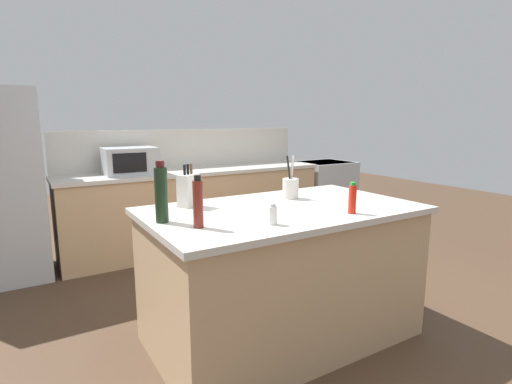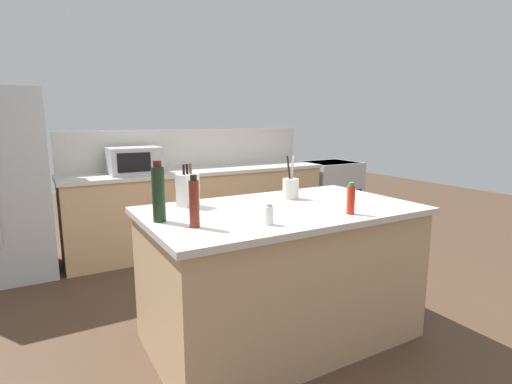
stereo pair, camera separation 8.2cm
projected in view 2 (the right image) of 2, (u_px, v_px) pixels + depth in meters
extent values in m
plane|color=#473323|center=(280.00, 336.00, 2.85)|extent=(14.00, 14.00, 0.00)
cube|color=tan|center=(202.00, 210.00, 4.80)|extent=(3.07, 0.62, 0.90)
cube|color=beige|center=(201.00, 171.00, 4.71)|extent=(3.11, 0.66, 0.04)
cube|color=beige|center=(191.00, 148.00, 4.94)|extent=(3.07, 0.03, 0.46)
cube|color=tan|center=(281.00, 276.00, 2.77)|extent=(1.77, 1.01, 0.90)
cube|color=beige|center=(282.00, 210.00, 2.69)|extent=(1.83, 1.07, 0.04)
cube|color=#ADB2B7|center=(329.00, 194.00, 5.76)|extent=(0.76, 0.64, 0.92)
cube|color=black|center=(344.00, 206.00, 5.50)|extent=(0.61, 0.01, 0.41)
cube|color=black|center=(330.00, 163.00, 5.68)|extent=(0.68, 0.58, 0.02)
cube|color=#ADB2B7|center=(135.00, 160.00, 4.31)|extent=(0.55, 0.38, 0.29)
cube|color=black|center=(134.00, 162.00, 4.13)|extent=(0.34, 0.01, 0.20)
cube|color=beige|center=(188.00, 190.00, 2.70)|extent=(0.16, 0.15, 0.22)
cylinder|color=black|center=(184.00, 170.00, 2.65)|extent=(0.02, 0.02, 0.07)
cylinder|color=black|center=(187.00, 169.00, 2.68)|extent=(0.02, 0.02, 0.07)
cylinder|color=brown|center=(190.00, 169.00, 2.70)|extent=(0.02, 0.02, 0.07)
cylinder|color=beige|center=(291.00, 189.00, 2.97)|extent=(0.12, 0.12, 0.15)
cylinder|color=olive|center=(292.00, 168.00, 2.96)|extent=(0.01, 0.05, 0.18)
cylinder|color=black|center=(289.00, 168.00, 2.94)|extent=(0.01, 0.05, 0.18)
cylinder|color=#B2B2B7|center=(292.00, 168.00, 2.93)|extent=(0.01, 0.03, 0.18)
cylinder|color=red|center=(351.00, 200.00, 2.49)|extent=(0.05, 0.05, 0.18)
cylinder|color=green|center=(352.00, 184.00, 2.47)|extent=(0.03, 0.03, 0.02)
cylinder|color=maroon|center=(194.00, 204.00, 2.18)|extent=(0.06, 0.06, 0.26)
cylinder|color=black|center=(193.00, 178.00, 2.15)|extent=(0.04, 0.04, 0.03)
cylinder|color=black|center=(159.00, 195.00, 2.29)|extent=(0.07, 0.07, 0.32)
cylinder|color=#4C1919|center=(157.00, 164.00, 2.26)|extent=(0.05, 0.05, 0.04)
cylinder|color=silver|center=(269.00, 216.00, 2.24)|extent=(0.05, 0.05, 0.10)
cylinder|color=#B2B2B7|center=(269.00, 205.00, 2.23)|extent=(0.03, 0.03, 0.02)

